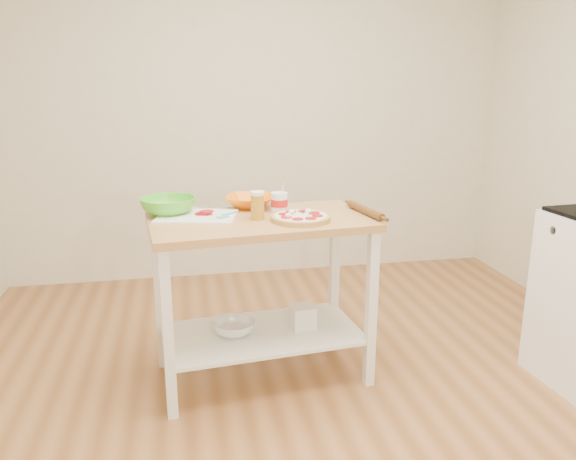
# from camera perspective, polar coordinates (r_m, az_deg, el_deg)

# --- Properties ---
(room_shell) EXTENTS (4.04, 4.54, 2.74)m
(room_shell) POSITION_cam_1_polar(r_m,az_deg,el_deg) (2.34, 4.43, 8.98)
(room_shell) COLOR #A16A3B
(room_shell) RESTS_ON ground
(prep_island) EXTENTS (1.19, 0.73, 0.90)m
(prep_island) POSITION_cam_1_polar(r_m,az_deg,el_deg) (2.97, -2.73, -3.54)
(prep_island) COLOR tan
(prep_island) RESTS_ON ground
(pizza) EXTENTS (0.30, 0.30, 0.05)m
(pizza) POSITION_cam_1_polar(r_m,az_deg,el_deg) (2.85, 1.28, 1.30)
(pizza) COLOR tan
(pizza) RESTS_ON prep_island
(cutting_board) EXTENTS (0.46, 0.38, 0.04)m
(cutting_board) POSITION_cam_1_polar(r_m,az_deg,el_deg) (2.96, -9.26, 1.44)
(cutting_board) COLOR white
(cutting_board) RESTS_ON prep_island
(spatula) EXTENTS (0.12, 0.13, 0.01)m
(spatula) POSITION_cam_1_polar(r_m,az_deg,el_deg) (2.91, -6.29, 1.51)
(spatula) COLOR #3CC7A9
(spatula) RESTS_ON cutting_board
(knife) EXTENTS (0.27, 0.06, 0.01)m
(knife) POSITION_cam_1_polar(r_m,az_deg,el_deg) (3.10, -11.34, 2.16)
(knife) COLOR silver
(knife) RESTS_ON cutting_board
(orange_bowl) EXTENTS (0.33, 0.33, 0.07)m
(orange_bowl) POSITION_cam_1_polar(r_m,az_deg,el_deg) (3.15, -3.88, 2.92)
(orange_bowl) COLOR orange
(orange_bowl) RESTS_ON prep_island
(green_bowl) EXTENTS (0.30, 0.30, 0.09)m
(green_bowl) POSITION_cam_1_polar(r_m,az_deg,el_deg) (3.04, -12.08, 2.39)
(green_bowl) COLOR #52C32C
(green_bowl) RESTS_ON prep_island
(beer_pint) EXTENTS (0.07, 0.07, 0.14)m
(beer_pint) POSITION_cam_1_polar(r_m,az_deg,el_deg) (2.86, -3.11, 2.52)
(beer_pint) COLOR #AE7F1E
(beer_pint) RESTS_ON prep_island
(yogurt_tub) EXTENTS (0.09, 0.09, 0.19)m
(yogurt_tub) POSITION_cam_1_polar(r_m,az_deg,el_deg) (3.01, -0.89, 2.82)
(yogurt_tub) COLOR white
(yogurt_tub) RESTS_ON prep_island
(rolling_pin) EXTENTS (0.10, 0.35, 0.04)m
(rolling_pin) POSITION_cam_1_polar(r_m,az_deg,el_deg) (3.00, 7.87, 1.96)
(rolling_pin) COLOR brown
(rolling_pin) RESTS_ON prep_island
(shelf_glass_bowl) EXTENTS (0.24, 0.24, 0.07)m
(shelf_glass_bowl) POSITION_cam_1_polar(r_m,az_deg,el_deg) (3.09, -5.51, -9.84)
(shelf_glass_bowl) COLOR silver
(shelf_glass_bowl) RESTS_ON prep_island
(shelf_bin) EXTENTS (0.14, 0.14, 0.13)m
(shelf_bin) POSITION_cam_1_polar(r_m,az_deg,el_deg) (3.15, 1.49, -8.77)
(shelf_bin) COLOR white
(shelf_bin) RESTS_ON prep_island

